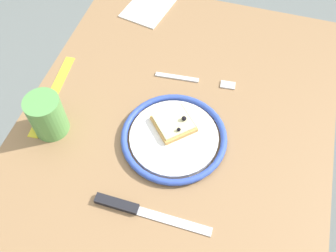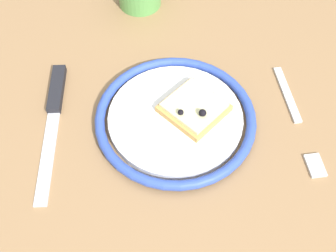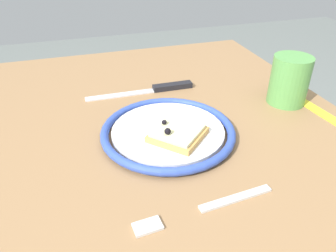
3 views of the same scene
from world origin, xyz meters
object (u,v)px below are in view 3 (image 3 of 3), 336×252
plate (168,132)px  fork (205,208)px  dining_table (175,180)px  knife (159,89)px  cup (289,80)px  pizza_slice_near (177,133)px  measuring_tape (331,119)px

plate → fork: bearing=178.3°
plate → fork: 0.18m
dining_table → plate: (0.02, 0.01, 0.10)m
knife → cup: cup is taller
pizza_slice_near → cup: (0.08, -0.27, 0.03)m
plate → measuring_tape: plate is taller
knife → measuring_tape: knife is taller
plate → measuring_tape: size_ratio=0.94×
plate → pizza_slice_near: bearing=-164.8°
pizza_slice_near → fork: pizza_slice_near is taller
dining_table → measuring_tape: size_ratio=3.86×
knife → fork: (-0.36, 0.04, -0.00)m
fork → measuring_tape: (0.14, -0.32, -0.00)m
dining_table → plate: bearing=26.4°
plate → dining_table: bearing=-153.6°
knife → measuring_tape: 0.36m
plate → cup: cup is taller
pizza_slice_near → fork: (-0.15, 0.01, -0.02)m
knife → pizza_slice_near: bearing=172.7°
fork → measuring_tape: bearing=-66.2°
fork → cup: 0.37m
pizza_slice_near → cup: bearing=-73.8°
plate → knife: bearing=-10.7°
cup → measuring_tape: 0.11m
cup → dining_table: bearing=104.2°
fork → cup: size_ratio=2.03×
fork → measuring_tape: 0.35m
knife → plate: bearing=169.3°
knife → cup: 0.28m
knife → fork: size_ratio=1.19×
dining_table → measuring_tape: (-0.02, -0.31, 0.09)m
fork → knife: bearing=-6.2°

